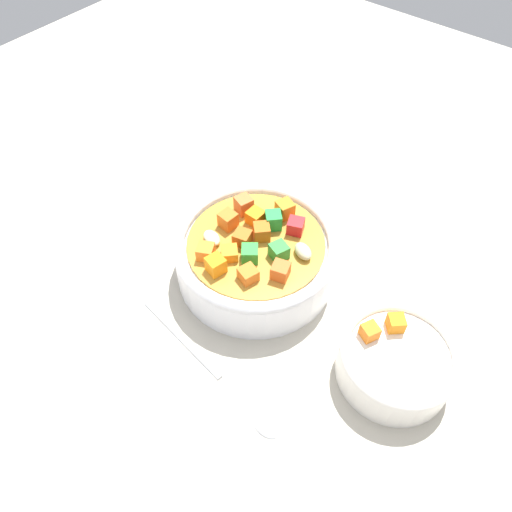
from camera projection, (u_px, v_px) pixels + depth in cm
name	position (u px, v px, depth cm)	size (l,w,h in cm)	color
ground_plane	(256.00, 277.00, 58.97)	(140.00, 140.00, 2.00)	#BAB2A0
soup_bowl_main	(256.00, 254.00, 55.63)	(18.48, 18.48, 7.37)	white
spoon	(221.00, 377.00, 49.29)	(4.08, 20.76, 1.00)	silver
side_bowl_small	(396.00, 361.00, 48.20)	(11.51, 11.51, 5.58)	white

